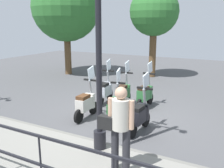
{
  "coord_description": "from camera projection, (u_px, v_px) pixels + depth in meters",
  "views": [
    {
      "loc": [
        -6.66,
        -3.12,
        2.8
      ],
      "look_at": [
        0.2,
        0.5,
        0.9
      ],
      "focal_mm": 40.0,
      "sensor_mm": 36.0,
      "label": 1
    }
  ],
  "objects": [
    {
      "name": "tree_distant",
      "position": [
        154.0,
        12.0,
        12.62
      ],
      "size": [
        2.49,
        2.49,
        4.63
      ],
      "color": "brown",
      "rests_on": "ground_plane"
    },
    {
      "name": "scooter_far_1",
      "position": [
        123.0,
        93.0,
        8.52
      ],
      "size": [
        1.23,
        0.44,
        1.54
      ],
      "rotation": [
        0.0,
        0.0,
        0.06
      ],
      "color": "black",
      "rests_on": "ground_plane"
    },
    {
      "name": "tree_large",
      "position": [
        66.0,
        8.0,
        13.28
      ],
      "size": [
        3.62,
        3.62,
        5.42
      ],
      "color": "brown",
      "rests_on": "ground_plane"
    },
    {
      "name": "ground_plane",
      "position": [
        123.0,
        115.0,
        7.8
      ],
      "size": [
        28.0,
        28.0,
        0.0
      ],
      "primitive_type": "plane",
      "color": "#4C4C4F"
    },
    {
      "name": "scooter_far_2",
      "position": [
        105.0,
        90.0,
        8.87
      ],
      "size": [
        1.23,
        0.44,
        1.54
      ],
      "rotation": [
        0.0,
        0.0,
        0.11
      ],
      "color": "black",
      "rests_on": "ground_plane"
    },
    {
      "name": "scooter_near_1",
      "position": [
        115.0,
        107.0,
        7.05
      ],
      "size": [
        1.22,
        0.48,
        1.54
      ],
      "rotation": [
        0.0,
        0.0,
        0.19
      ],
      "color": "black",
      "rests_on": "ground_plane"
    },
    {
      "name": "scooter_near_2",
      "position": [
        86.0,
        103.0,
        7.42
      ],
      "size": [
        1.23,
        0.44,
        1.54
      ],
      "rotation": [
        0.0,
        0.0,
        0.03
      ],
      "color": "black",
      "rests_on": "ground_plane"
    },
    {
      "name": "scooter_far_0",
      "position": [
        145.0,
        94.0,
        8.39
      ],
      "size": [
        1.23,
        0.44,
        1.54
      ],
      "rotation": [
        0.0,
        0.0,
        -0.07
      ],
      "color": "black",
      "rests_on": "ground_plane"
    },
    {
      "name": "lamp_post_near",
      "position": [
        99.0,
        57.0,
        4.97
      ],
      "size": [
        0.26,
        0.9,
        4.48
      ],
      "color": "black",
      "rests_on": "promenade_walkway"
    },
    {
      "name": "scooter_near_0",
      "position": [
        140.0,
        115.0,
        6.48
      ],
      "size": [
        1.23,
        0.44,
        1.54
      ],
      "rotation": [
        0.0,
        0.0,
        -0.05
      ],
      "color": "black",
      "rests_on": "ground_plane"
    },
    {
      "name": "fence_railing",
      "position": [
        11.0,
        146.0,
        3.98
      ],
      "size": [
        0.04,
        16.03,
        1.07
      ],
      "color": "black",
      "rests_on": "promenade_walkway"
    },
    {
      "name": "pedestrian_with_bag",
      "position": [
        120.0,
        123.0,
        4.41
      ],
      "size": [
        0.34,
        0.64,
        1.59
      ],
      "rotation": [
        0.0,
        0.0,
        0.07
      ],
      "color": "#28282D",
      "rests_on": "promenade_walkway"
    },
    {
      "name": "promenade_walkway",
      "position": [
        57.0,
        161.0,
        5.07
      ],
      "size": [
        2.2,
        20.0,
        0.15
      ],
      "color": "gray",
      "rests_on": "ground_plane"
    }
  ]
}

